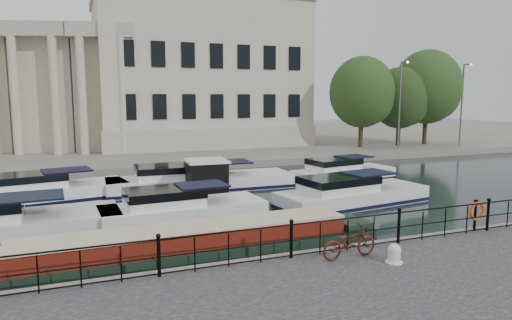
{
  "coord_description": "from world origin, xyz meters",
  "views": [
    {
      "loc": [
        -5.86,
        -14.35,
        5.46
      ],
      "look_at": [
        0.5,
        2.0,
        3.0
      ],
      "focal_mm": 32.0,
      "sensor_mm": 36.0,
      "label": 1
    }
  ],
  "objects_px": {
    "bicycle": "(349,242)",
    "harbour_hut": "(207,181)",
    "narrowboat": "(190,251)",
    "life_ring_post": "(477,212)",
    "mooring_bollard": "(394,254)"
  },
  "relations": [
    {
      "from": "bicycle",
      "to": "life_ring_post",
      "type": "bearing_deg",
      "value": -85.62
    },
    {
      "from": "bicycle",
      "to": "mooring_bollard",
      "type": "xyz_separation_m",
      "value": [
        1.03,
        -0.82,
        -0.22
      ]
    },
    {
      "from": "mooring_bollard",
      "to": "harbour_hut",
      "type": "distance_m",
      "value": 12.91
    },
    {
      "from": "life_ring_post",
      "to": "narrowboat",
      "type": "xyz_separation_m",
      "value": [
        -10.15,
        2.22,
        -0.91
      ]
    },
    {
      "from": "mooring_bollard",
      "to": "life_ring_post",
      "type": "relative_size",
      "value": 0.5
    },
    {
      "from": "bicycle",
      "to": "harbour_hut",
      "type": "height_order",
      "value": "harbour_hut"
    },
    {
      "from": "bicycle",
      "to": "life_ring_post",
      "type": "height_order",
      "value": "life_ring_post"
    },
    {
      "from": "harbour_hut",
      "to": "narrowboat",
      "type": "bearing_deg",
      "value": -105.87
    },
    {
      "from": "bicycle",
      "to": "life_ring_post",
      "type": "distance_m",
      "value": 5.94
    },
    {
      "from": "bicycle",
      "to": "narrowboat",
      "type": "height_order",
      "value": "bicycle"
    },
    {
      "from": "narrowboat",
      "to": "mooring_bollard",
      "type": "bearing_deg",
      "value": -37.11
    },
    {
      "from": "bicycle",
      "to": "mooring_bollard",
      "type": "distance_m",
      "value": 1.34
    },
    {
      "from": "harbour_hut",
      "to": "mooring_bollard",
      "type": "bearing_deg",
      "value": -77.07
    },
    {
      "from": "bicycle",
      "to": "harbour_hut",
      "type": "distance_m",
      "value": 11.95
    },
    {
      "from": "life_ring_post",
      "to": "harbour_hut",
      "type": "bearing_deg",
      "value": 122.68
    }
  ]
}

